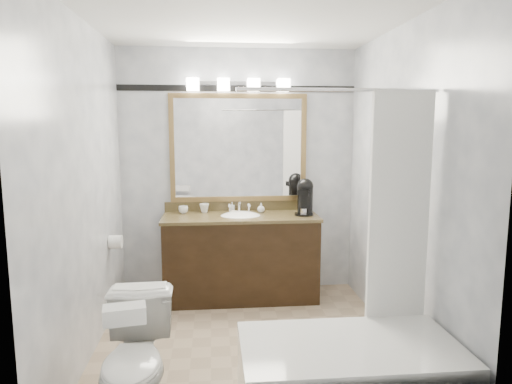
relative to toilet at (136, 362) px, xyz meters
The scene contains 15 objects.
room 1.44m from the toilet, 49.75° to the left, with size 2.42×2.62×2.52m.
vanity 2.02m from the toilet, 68.79° to the left, with size 1.53×0.58×0.97m.
mirror 2.53m from the toilet, 71.22° to the left, with size 1.40×0.04×1.10m.
vanity_light_bar 2.83m from the toilet, 70.76° to the left, with size 1.02×0.14×0.12m.
accent_stripe 2.86m from the toilet, 71.31° to the left, with size 2.40×0.01×0.06m, color black.
bathtub 1.29m from the toilet, ahead, with size 1.30×0.75×1.96m.
tp_roll 1.62m from the toilet, 105.05° to the left, with size 0.12×0.12×0.11m, color white.
toilet is the anchor object (origin of this frame).
tissue_box 0.48m from the toilet, 90.00° to the right, with size 0.21×0.12×0.09m, color white.
coffee_maker 2.42m from the toilet, 53.78° to the left, with size 0.20×0.23×0.36m.
cup_left 2.11m from the toilet, 85.51° to the left, with size 0.09×0.09×0.07m, color white.
cup_right 2.17m from the toilet, 79.85° to the left, with size 0.10×0.10×0.09m, color white.
soap_bottle_a 2.24m from the toilet, 72.46° to the left, with size 0.05×0.05×0.10m, color white.
soap_bottle_b 2.29m from the toilet, 64.83° to the left, with size 0.07×0.07×0.10m, color white.
soap_bar 2.17m from the toilet, 71.15° to the left, with size 0.07×0.05×0.02m, color beige.
Camera 1 is at (-0.27, -3.40, 1.73)m, focal length 32.00 mm.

